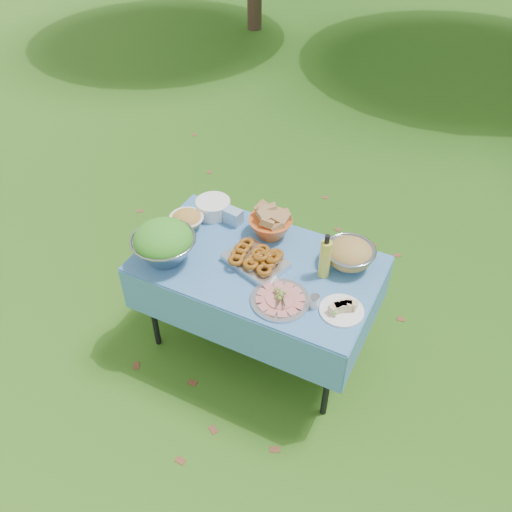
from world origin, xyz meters
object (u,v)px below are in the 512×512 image
(bread_bowl, at_px, (271,223))
(plate_stack, at_px, (213,207))
(picnic_table, at_px, (258,305))
(charcuterie_platter, at_px, (280,296))
(oil_bottle, at_px, (325,256))
(pasta_bowl_steel, at_px, (349,254))
(salad_bowl, at_px, (163,243))

(bread_bowl, bearing_deg, plate_stack, 176.68)
(picnic_table, relative_size, charcuterie_platter, 4.26)
(oil_bottle, bearing_deg, plate_stack, 165.70)
(bread_bowl, distance_m, pasta_bowl_steel, 0.55)
(picnic_table, distance_m, pasta_bowl_steel, 0.72)
(plate_stack, bearing_deg, salad_bowl, -93.88)
(pasta_bowl_steel, distance_m, oil_bottle, 0.20)
(salad_bowl, distance_m, oil_bottle, 0.97)
(pasta_bowl_steel, bearing_deg, plate_stack, 176.09)
(charcuterie_platter, bearing_deg, salad_bowl, 179.54)
(charcuterie_platter, bearing_deg, plate_stack, 144.38)
(plate_stack, distance_m, pasta_bowl_steel, 0.99)
(plate_stack, bearing_deg, bread_bowl, -3.32)
(salad_bowl, xyz_separation_m, plate_stack, (0.04, 0.53, -0.08))
(plate_stack, relative_size, charcuterie_platter, 0.68)
(bread_bowl, bearing_deg, pasta_bowl_steel, -4.39)
(plate_stack, distance_m, bread_bowl, 0.44)
(picnic_table, relative_size, plate_stack, 6.28)
(bread_bowl, bearing_deg, picnic_table, -80.09)
(picnic_table, bearing_deg, salad_bowl, -156.88)
(salad_bowl, xyz_separation_m, charcuterie_platter, (0.78, -0.01, -0.09))
(pasta_bowl_steel, relative_size, charcuterie_platter, 0.90)
(plate_stack, xyz_separation_m, pasta_bowl_steel, (0.98, -0.07, 0.03))
(picnic_table, xyz_separation_m, bread_bowl, (-0.05, 0.28, 0.47))
(salad_bowl, xyz_separation_m, oil_bottle, (0.92, 0.30, 0.02))
(salad_bowl, height_order, oil_bottle, oil_bottle)
(picnic_table, distance_m, plate_stack, 0.72)
(picnic_table, distance_m, charcuterie_platter, 0.54)
(salad_bowl, relative_size, plate_stack, 1.69)
(plate_stack, height_order, oil_bottle, oil_bottle)
(pasta_bowl_steel, xyz_separation_m, charcuterie_platter, (-0.24, -0.47, -0.04))
(picnic_table, height_order, salad_bowl, salad_bowl)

